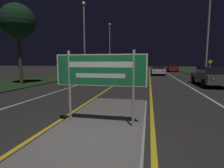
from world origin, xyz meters
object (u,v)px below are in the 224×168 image
(streetlight_right_near, at_px, (209,18))
(car_receding_1, at_px, (158,70))
(streetlight_left_near, at_px, (84,32))
(car_receding_0, at_px, (211,76))
(car_approaching_1, at_px, (127,68))
(car_receding_2, at_px, (172,68))
(warning_sign, at_px, (210,66))
(car_approaching_0, at_px, (112,72))
(streetlight_left_far, at_px, (110,42))
(highway_sign, at_px, (100,73))

(streetlight_right_near, distance_m, car_receding_1, 9.46)
(streetlight_right_near, height_order, car_receding_1, streetlight_right_near)
(streetlight_left_near, bearing_deg, streetlight_right_near, -7.16)
(car_receding_0, bearing_deg, car_approaching_1, 116.16)
(car_receding_2, distance_m, car_approaching_1, 9.15)
(warning_sign, bearing_deg, car_receding_0, -106.90)
(streetlight_right_near, bearing_deg, car_approaching_1, 125.30)
(car_approaching_0, bearing_deg, car_receding_1, 59.57)
(streetlight_left_far, bearing_deg, warning_sign, -27.24)
(streetlight_left_near, relative_size, car_approaching_0, 1.86)
(car_receding_2, bearing_deg, streetlight_left_far, -176.46)
(car_approaching_1, distance_m, warning_sign, 13.26)
(highway_sign, distance_m, car_approaching_0, 12.86)
(streetlight_right_near, relative_size, car_approaching_0, 1.87)
(streetlight_right_near, relative_size, warning_sign, 4.25)
(streetlight_right_near, xyz_separation_m, car_approaching_1, (-9.32, 13.16, -5.21))
(streetlight_left_far, height_order, car_receding_2, streetlight_left_far)
(highway_sign, distance_m, car_receding_1, 21.09)
(car_receding_1, distance_m, car_approaching_0, 9.65)
(streetlight_left_far, height_order, warning_sign, streetlight_left_far)
(streetlight_right_near, relative_size, car_receding_2, 1.96)
(highway_sign, bearing_deg, car_approaching_1, 95.51)
(highway_sign, relative_size, streetlight_right_near, 0.27)
(car_receding_1, bearing_deg, car_receding_2, 72.70)
(streetlight_left_far, xyz_separation_m, car_receding_2, (12.29, 0.76, -5.06))
(highway_sign, distance_m, streetlight_left_far, 31.45)
(streetlight_left_far, relative_size, car_receding_2, 2.09)
(car_approaching_0, bearing_deg, car_receding_2, 66.49)
(car_receding_0, bearing_deg, car_approaching_0, 163.16)
(streetlight_left_near, distance_m, car_receding_0, 14.35)
(streetlight_right_near, bearing_deg, car_receding_0, -101.25)
(streetlight_right_near, xyz_separation_m, car_approaching_0, (-9.07, -1.64, -5.16))
(car_receding_0, xyz_separation_m, car_receding_1, (-3.36, 10.82, -0.03))
(streetlight_right_near, distance_m, car_approaching_1, 16.95)
(car_receding_1, bearing_deg, car_approaching_0, -120.43)
(car_approaching_1, xyz_separation_m, warning_sign, (12.15, -5.27, 0.61))
(streetlight_left_far, relative_size, car_approaching_1, 2.31)
(car_approaching_0, bearing_deg, highway_sign, -79.25)
(car_approaching_0, height_order, car_approaching_1, car_approaching_0)
(highway_sign, height_order, streetlight_right_near, streetlight_right_near)
(streetlight_left_far, relative_size, streetlight_right_near, 1.06)
(streetlight_left_near, xyz_separation_m, car_approaching_1, (3.81, 11.52, -4.62))
(highway_sign, relative_size, streetlight_left_near, 0.28)
(streetlight_left_near, bearing_deg, streetlight_left_far, 90.58)
(highway_sign, relative_size, car_approaching_0, 0.51)
(car_receding_1, distance_m, car_approaching_1, 8.27)
(streetlight_left_far, xyz_separation_m, car_receding_1, (9.09, -9.51, -5.13))
(streetlight_left_far, bearing_deg, car_receding_1, -46.29)
(car_approaching_1, bearing_deg, car_receding_1, -51.61)
(streetlight_left_near, xyz_separation_m, streetlight_left_far, (-0.15, 14.54, 0.49))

